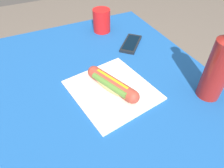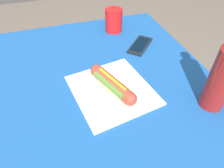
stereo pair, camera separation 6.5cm
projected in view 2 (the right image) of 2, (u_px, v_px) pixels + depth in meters
name	position (u px, v px, depth m)	size (l,w,h in m)	color
dining_table	(107.00, 121.00, 0.76)	(1.07, 0.79, 0.73)	brown
paper_wrapper	(112.00, 90.00, 0.67)	(0.27, 0.24, 0.01)	silver
hot_dog	(112.00, 84.00, 0.65)	(0.20, 0.11, 0.05)	#E5BC75
cell_phone	(140.00, 45.00, 0.87)	(0.15, 0.15, 0.01)	black
soda_bottle	(223.00, 76.00, 0.56)	(0.07, 0.07, 0.25)	maroon
drinking_cup	(114.00, 20.00, 0.94)	(0.08, 0.08, 0.11)	red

